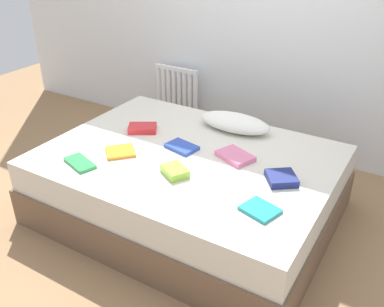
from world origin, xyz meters
name	(u,v)px	position (x,y,z in m)	size (l,w,h in m)	color
ground_plane	(189,212)	(0.00, 0.00, 0.00)	(8.00, 8.00, 0.00)	#93704C
bed	(188,185)	(0.00, 0.00, 0.25)	(2.00, 1.50, 0.50)	brown
radiator	(177,94)	(-0.87, 1.20, 0.38)	(0.48, 0.04, 0.57)	white
pillow	(235,123)	(0.10, 0.52, 0.56)	(0.57, 0.27, 0.12)	white
textbook_orange	(120,152)	(-0.41, -0.23, 0.51)	(0.20, 0.19, 0.02)	orange
textbook_blue	(182,147)	(-0.08, 0.04, 0.51)	(0.22, 0.15, 0.03)	#2847B7
textbook_pink	(235,156)	(0.31, 0.11, 0.52)	(0.24, 0.17, 0.03)	pink
textbook_teal	(260,210)	(0.69, -0.36, 0.51)	(0.19, 0.16, 0.02)	teal
textbook_lime	(175,171)	(0.07, -0.28, 0.53)	(0.17, 0.13, 0.05)	#8CC638
textbook_green	(80,163)	(-0.54, -0.49, 0.51)	(0.24, 0.12, 0.02)	green
textbook_navy	(281,178)	(0.68, -0.01, 0.52)	(0.17, 0.18, 0.05)	navy
textbook_red	(143,128)	(-0.49, 0.13, 0.52)	(0.21, 0.14, 0.05)	red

